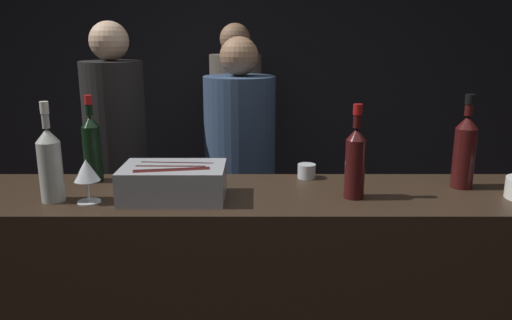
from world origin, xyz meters
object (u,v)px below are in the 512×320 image
candle_votive (308,171)px  white_wine_bottle (52,162)px  red_wine_bottle_tall (357,160)px  person_in_hoodie (238,134)px  person_grey_polo (119,160)px  wine_glass (88,171)px  person_blond_tee (242,171)px  red_wine_bottle_burgundy (94,146)px  red_wine_bottle_black_foil (466,149)px  ice_bin_with_bottles (175,180)px

candle_votive → white_wine_bottle: white_wine_bottle is taller
red_wine_bottle_tall → person_in_hoodie: size_ratio=0.20×
candle_votive → person_grey_polo: (-0.99, 0.74, -0.14)m
wine_glass → person_blond_tee: 1.19m
white_wine_bottle → red_wine_bottle_burgundy: white_wine_bottle is taller
red_wine_bottle_burgundy → person_in_hoodie: bearing=71.8°
candle_votive → red_wine_bottle_tall: 0.31m
red_wine_bottle_black_foil → white_wine_bottle: bearing=-174.0°
red_wine_bottle_burgundy → red_wine_bottle_black_foil: size_ratio=0.96×
red_wine_bottle_black_foil → person_in_hoodie: bearing=119.7°
ice_bin_with_bottles → person_blond_tee: size_ratio=0.22×
person_grey_polo → wine_glass: bearing=-20.0°
person_blond_tee → wine_glass: bearing=-68.5°
red_wine_bottle_tall → person_blond_tee: size_ratio=0.21×
white_wine_bottle → red_wine_bottle_black_foil: size_ratio=0.99×
candle_votive → white_wine_bottle: (-0.93, -0.29, 0.11)m
red_wine_bottle_black_foil → red_wine_bottle_tall: bearing=-164.2°
wine_glass → person_in_hoodie: (0.45, 1.82, -0.23)m
candle_votive → person_blond_tee: person_blond_tee is taller
white_wine_bottle → red_wine_bottle_black_foil: (1.52, 0.16, 0.01)m
person_grey_polo → person_blond_tee: bearing=59.4°
red_wine_bottle_burgundy → person_blond_tee: person_blond_tee is taller
ice_bin_with_bottles → red_wine_bottle_black_foil: red_wine_bottle_black_foil is taller
ice_bin_with_bottles → person_in_hoodie: size_ratio=0.21×
candle_votive → person_blond_tee: size_ratio=0.05×
ice_bin_with_bottles → wine_glass: bearing=-171.8°
wine_glass → white_wine_bottle: (-0.13, 0.02, 0.03)m
white_wine_bottle → red_wine_bottle_tall: white_wine_bottle is taller
wine_glass → red_wine_bottle_tall: red_wine_bottle_tall is taller
candle_votive → person_in_hoodie: (-0.35, 1.52, -0.14)m
red_wine_bottle_tall → person_in_hoodie: (-0.50, 1.77, -0.26)m
candle_votive → red_wine_bottle_burgundy: (-0.86, -0.04, 0.11)m
wine_glass → red_wine_bottle_black_foil: bearing=7.3°
red_wine_bottle_tall → white_wine_bottle: bearing=-178.1°
red_wine_bottle_black_foil → red_wine_bottle_tall: 0.46m
wine_glass → candle_votive: wine_glass is taller
ice_bin_with_bottles → person_grey_polo: 1.13m
red_wine_bottle_burgundy → person_in_hoodie: person_in_hoodie is taller
candle_votive → red_wine_bottle_tall: size_ratio=0.22×
ice_bin_with_bottles → wine_glass: 0.30m
wine_glass → person_grey_polo: (-0.19, 1.05, -0.22)m
ice_bin_with_bottles → red_wine_bottle_tall: 0.66m
red_wine_bottle_black_foil → ice_bin_with_bottles: bearing=-173.0°
red_wine_bottle_black_foil → red_wine_bottle_tall: (-0.44, -0.13, -0.01)m
red_wine_bottle_burgundy → red_wine_bottle_tall: red_wine_bottle_burgundy is taller
red_wine_bottle_burgundy → red_wine_bottle_tall: size_ratio=1.02×
wine_glass → person_in_hoodie: size_ratio=0.09×
person_blond_tee → person_grey_polo: size_ratio=0.95×
ice_bin_with_bottles → wine_glass: wine_glass is taller
red_wine_bottle_tall → person_grey_polo: bearing=138.8°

